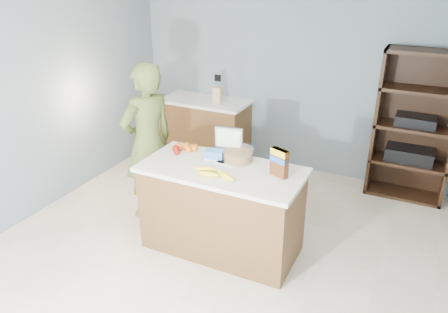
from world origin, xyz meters
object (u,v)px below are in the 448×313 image
at_px(counter_peninsula, 222,212).
at_px(person, 148,143).
at_px(shelving_unit, 414,129).
at_px(cereal_box, 279,161).
at_px(tv, 229,139).

distance_m(counter_peninsula, person, 1.15).
relative_size(shelving_unit, cereal_box, 6.84).
height_order(counter_peninsula, person, person).
height_order(person, cereal_box, person).
bearing_deg(shelving_unit, tv, -133.59).
distance_m(counter_peninsula, cereal_box, 0.84).
height_order(shelving_unit, person, shelving_unit).
relative_size(tv, cereal_box, 1.07).
relative_size(counter_peninsula, cereal_box, 5.93).
distance_m(shelving_unit, cereal_box, 2.22).
distance_m(counter_peninsula, shelving_unit, 2.61).
xyz_separation_m(person, tv, (0.94, 0.07, 0.18)).
bearing_deg(tv, counter_peninsula, -75.90).
height_order(counter_peninsula, shelving_unit, shelving_unit).
xyz_separation_m(counter_peninsula, tv, (-0.08, 0.33, 0.64)).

